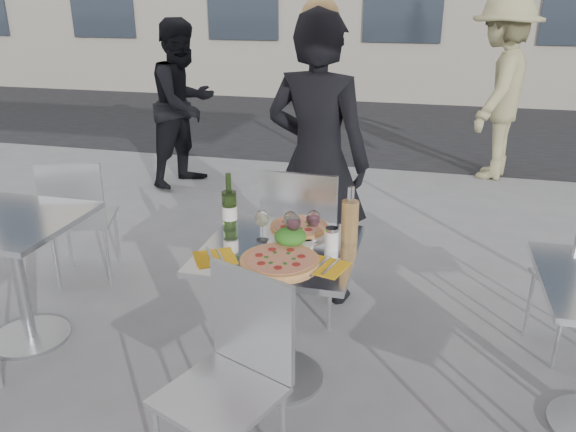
% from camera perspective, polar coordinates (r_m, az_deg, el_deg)
% --- Properties ---
extents(ground, '(80.00, 80.00, 0.00)m').
position_cam_1_polar(ground, '(3.03, -0.73, -16.20)').
color(ground, slate).
extents(street_asphalt, '(24.00, 5.00, 0.00)m').
position_cam_1_polar(street_asphalt, '(9.03, 10.08, 9.14)').
color(street_asphalt, black).
rests_on(street_asphalt, ground).
extents(main_table, '(0.72, 0.72, 0.75)m').
position_cam_1_polar(main_table, '(2.74, -0.78, -7.19)').
color(main_table, '#B7BABF').
rests_on(main_table, ground).
extents(side_table_left, '(0.72, 0.72, 0.75)m').
position_cam_1_polar(side_table_left, '(3.41, -25.99, -3.52)').
color(side_table_left, '#B7BABF').
rests_on(side_table_left, ground).
extents(chair_far, '(0.45, 0.46, 0.96)m').
position_cam_1_polar(chair_far, '(3.27, 1.54, -1.66)').
color(chair_far, silver).
rests_on(chair_far, ground).
extents(chair_near, '(0.53, 0.53, 0.88)m').
position_cam_1_polar(chair_near, '(2.24, -5.42, -14.93)').
color(chair_near, silver).
rests_on(chair_near, ground).
extents(side_chair_lfar, '(0.52, 0.52, 0.88)m').
position_cam_1_polar(side_chair_lfar, '(3.97, -20.52, 0.39)').
color(side_chair_lfar, silver).
rests_on(side_chair_lfar, ground).
extents(woman_diner, '(0.73, 0.54, 1.81)m').
position_cam_1_polar(woman_diner, '(3.47, 3.00, 5.49)').
color(woman_diner, black).
rests_on(woman_diner, ground).
extents(pedestrian_a, '(0.88, 0.98, 1.68)m').
position_cam_1_polar(pedestrian_a, '(5.92, -10.52, 11.11)').
color(pedestrian_a, black).
rests_on(pedestrian_a, ground).
extents(pedestrian_b, '(1.02, 1.37, 1.90)m').
position_cam_1_polar(pedestrian_b, '(6.46, 20.64, 11.95)').
color(pedestrian_b, '#999262').
rests_on(pedestrian_b, ground).
extents(pizza_near, '(0.35, 0.35, 0.02)m').
position_cam_1_polar(pizza_near, '(2.49, -0.83, -4.52)').
color(pizza_near, tan).
rests_on(pizza_near, main_table).
extents(pizza_far, '(0.33, 0.33, 0.03)m').
position_cam_1_polar(pizza_far, '(2.82, 1.12, -1.21)').
color(pizza_far, white).
rests_on(pizza_far, main_table).
extents(salad_plate, '(0.22, 0.22, 0.09)m').
position_cam_1_polar(salad_plate, '(2.64, 0.24, -2.28)').
color(salad_plate, white).
rests_on(salad_plate, main_table).
extents(wine_bottle, '(0.07, 0.08, 0.29)m').
position_cam_1_polar(wine_bottle, '(2.82, -5.97, 0.81)').
color(wine_bottle, '#36541F').
rests_on(wine_bottle, main_table).
extents(carafe, '(0.08, 0.08, 0.29)m').
position_cam_1_polar(carafe, '(2.63, 6.30, -0.60)').
color(carafe, '#DEAA5E').
rests_on(carafe, main_table).
extents(sugar_shaker, '(0.06, 0.06, 0.11)m').
position_cam_1_polar(sugar_shaker, '(2.61, 4.46, -2.31)').
color(sugar_shaker, white).
rests_on(sugar_shaker, main_table).
extents(wineglass_white_a, '(0.07, 0.07, 0.16)m').
position_cam_1_polar(wineglass_white_a, '(2.67, -2.64, -0.35)').
color(wineglass_white_a, white).
rests_on(wineglass_white_a, main_table).
extents(wineglass_white_b, '(0.07, 0.07, 0.16)m').
position_cam_1_polar(wineglass_white_b, '(2.66, 0.25, -0.47)').
color(wineglass_white_b, white).
rests_on(wineglass_white_b, main_table).
extents(wineglass_red_a, '(0.07, 0.07, 0.16)m').
position_cam_1_polar(wineglass_red_a, '(2.62, 0.55, -0.80)').
color(wineglass_red_a, white).
rests_on(wineglass_red_a, main_table).
extents(wineglass_red_b, '(0.07, 0.07, 0.16)m').
position_cam_1_polar(wineglass_red_b, '(2.67, 2.58, -0.37)').
color(wineglass_red_b, white).
rests_on(wineglass_red_b, main_table).
extents(napkin_left, '(0.25, 0.25, 0.01)m').
position_cam_1_polar(napkin_left, '(2.55, -7.44, -4.18)').
color(napkin_left, gold).
rests_on(napkin_left, main_table).
extents(napkin_right, '(0.22, 0.22, 0.01)m').
position_cam_1_polar(napkin_right, '(2.46, 3.74, -5.10)').
color(napkin_right, gold).
rests_on(napkin_right, main_table).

